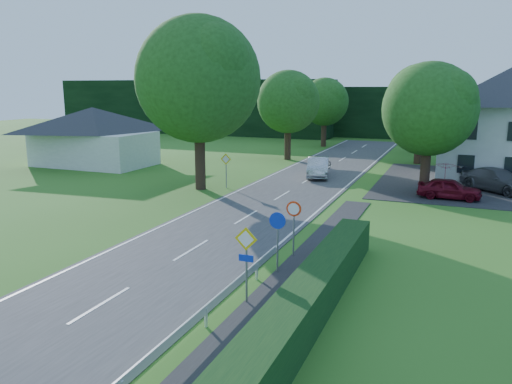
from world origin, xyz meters
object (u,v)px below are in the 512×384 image
at_px(moving_car, 318,167).
at_px(motorcycle, 325,164).
at_px(parasol, 445,175).
at_px(streetlight, 423,124).
at_px(parked_car_silver_a, 476,168).
at_px(parked_car_grey, 497,180).
at_px(parked_car_red, 449,189).

relative_size(moving_car, motorcycle, 2.37).
bearing_deg(moving_car, parasol, -20.21).
xyz_separation_m(streetlight, parked_car_silver_a, (3.74, 5.41, -3.57)).
bearing_deg(motorcycle, parked_car_grey, -3.67).
bearing_deg(parked_car_grey, streetlight, 141.14).
bearing_deg(parked_car_red, moving_car, 66.73).
bearing_deg(parked_car_grey, parked_car_red, -175.45).
relative_size(parked_car_red, parked_car_silver_a, 0.74).
height_order(streetlight, parasol, streetlight).
xyz_separation_m(parked_car_red, parked_car_silver_a, (1.72, 8.40, 0.20)).
xyz_separation_m(streetlight, motorcycle, (-8.01, 5.04, -3.91)).
bearing_deg(parasol, streetlight, -165.84).
relative_size(parked_car_red, parked_car_grey, 0.73).
bearing_deg(motorcycle, moving_car, -70.38).
bearing_deg(motorcycle, streetlight, -17.27).
bearing_deg(moving_car, streetlight, -24.64).
bearing_deg(parked_car_red, parasol, 8.09).
height_order(moving_car, parked_car_grey, parked_car_grey).
distance_m(moving_car, parked_car_grey, 12.72).
bearing_deg(parked_car_silver_a, moving_car, 127.99).
height_order(parked_car_silver_a, parasol, parasol).
xyz_separation_m(parked_car_red, parked_car_grey, (2.96, 3.68, 0.11)).
bearing_deg(parked_car_grey, motorcycle, 114.81).
xyz_separation_m(moving_car, parked_car_silver_a, (11.46, 3.85, 0.10)).
bearing_deg(streetlight, parked_car_silver_a, 55.34).
relative_size(streetlight, motorcycle, 4.12).
bearing_deg(streetlight, parked_car_red, -56.10).
xyz_separation_m(parked_car_silver_a, parked_car_grey, (1.23, -4.73, -0.09)).
bearing_deg(parked_car_silver_a, parked_car_red, -172.19).
distance_m(streetlight, moving_car, 8.69).
distance_m(moving_car, parked_car_red, 10.75).
bearing_deg(moving_car, parked_car_silver_a, 5.31).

